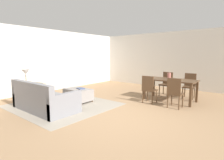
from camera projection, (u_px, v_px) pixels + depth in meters
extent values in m
plane|color=#9E7A56|center=(119.00, 117.00, 4.68)|extent=(10.80, 10.80, 0.00)
cube|color=silver|center=(184.00, 60.00, 8.34)|extent=(9.00, 0.12, 2.70)
cube|color=silver|center=(42.00, 61.00, 7.70)|extent=(0.12, 11.00, 2.70)
cube|color=gray|center=(63.00, 105.00, 5.77)|extent=(3.00, 2.80, 0.01)
cube|color=gray|center=(46.00, 102.00, 5.27)|extent=(2.06, 0.99, 0.42)
cube|color=gray|center=(31.00, 90.00, 4.89)|extent=(2.06, 0.16, 0.44)
cube|color=gray|center=(29.00, 95.00, 5.85)|extent=(0.14, 0.99, 0.62)
cube|color=gray|center=(65.00, 105.00, 4.65)|extent=(0.14, 0.99, 0.62)
cube|color=beige|center=(31.00, 88.00, 5.43)|extent=(0.38, 0.12, 0.38)
cube|color=tan|center=(40.00, 89.00, 5.11)|extent=(0.41, 0.14, 0.40)
cube|color=tan|center=(50.00, 93.00, 4.75)|extent=(0.32, 0.09, 0.33)
cube|color=gray|center=(78.00, 94.00, 6.21)|extent=(0.97, 0.58, 0.38)
cylinder|color=#513823|center=(76.00, 97.00, 6.69)|extent=(0.05, 0.05, 0.06)
cylinder|color=#513823|center=(92.00, 101.00, 6.15)|extent=(0.05, 0.05, 0.06)
cylinder|color=#513823|center=(65.00, 100.00, 6.33)|extent=(0.05, 0.05, 0.06)
cylinder|color=#513823|center=(81.00, 104.00, 5.78)|extent=(0.05, 0.05, 0.06)
cube|color=brown|center=(26.00, 85.00, 6.12)|extent=(0.40, 0.40, 0.03)
cylinder|color=brown|center=(29.00, 92.00, 6.40)|extent=(0.04, 0.04, 0.56)
cylinder|color=brown|center=(34.00, 93.00, 6.19)|extent=(0.04, 0.04, 0.56)
cylinder|color=brown|center=(20.00, 94.00, 6.14)|extent=(0.04, 0.04, 0.56)
cylinder|color=brown|center=(24.00, 95.00, 5.93)|extent=(0.04, 0.04, 0.56)
cylinder|color=brown|center=(26.00, 84.00, 6.12)|extent=(0.16, 0.16, 0.02)
cylinder|color=brown|center=(26.00, 79.00, 6.09)|extent=(0.02, 0.02, 0.32)
cone|color=silver|center=(26.00, 72.00, 6.06)|extent=(0.26, 0.26, 0.18)
cube|color=#513823|center=(170.00, 80.00, 6.22)|extent=(1.71, 0.85, 0.04)
cube|color=#513823|center=(154.00, 87.00, 7.05)|extent=(0.07, 0.07, 0.72)
cube|color=#513823|center=(197.00, 92.00, 6.06)|extent=(0.07, 0.07, 0.72)
cube|color=#513823|center=(144.00, 89.00, 6.49)|extent=(0.07, 0.07, 0.72)
cube|color=#513823|center=(191.00, 96.00, 5.49)|extent=(0.07, 0.07, 0.72)
cube|color=#513823|center=(150.00, 90.00, 5.98)|extent=(0.41, 0.41, 0.04)
cube|color=#513823|center=(148.00, 83.00, 5.80)|extent=(0.40, 0.05, 0.47)
cylinder|color=#513823|center=(147.00, 95.00, 6.25)|extent=(0.04, 0.04, 0.41)
cylinder|color=#513823|center=(157.00, 97.00, 6.04)|extent=(0.04, 0.04, 0.41)
cylinder|color=#513823|center=(143.00, 97.00, 5.98)|extent=(0.04, 0.04, 0.41)
cylinder|color=#513823|center=(152.00, 98.00, 5.78)|extent=(0.04, 0.04, 0.41)
cube|color=#513823|center=(176.00, 94.00, 5.43)|extent=(0.41, 0.41, 0.04)
cube|color=#513823|center=(174.00, 86.00, 5.25)|extent=(0.40, 0.05, 0.47)
cylinder|color=#513823|center=(172.00, 99.00, 5.69)|extent=(0.04, 0.04, 0.41)
cylinder|color=#513823|center=(183.00, 101.00, 5.49)|extent=(0.04, 0.04, 0.41)
cylinder|color=#513823|center=(168.00, 101.00, 5.43)|extent=(0.04, 0.04, 0.41)
cylinder|color=#513823|center=(179.00, 103.00, 5.22)|extent=(0.04, 0.04, 0.41)
cube|color=#513823|center=(166.00, 85.00, 7.07)|extent=(0.42, 0.42, 0.04)
cube|color=#513823|center=(168.00, 78.00, 7.17)|extent=(0.40, 0.06, 0.47)
cylinder|color=#513823|center=(167.00, 92.00, 6.86)|extent=(0.04, 0.04, 0.41)
cylinder|color=#513823|center=(159.00, 90.00, 7.09)|extent=(0.04, 0.04, 0.41)
cylinder|color=#513823|center=(171.00, 90.00, 7.11)|extent=(0.04, 0.04, 0.41)
cylinder|color=#513823|center=(163.00, 89.00, 7.34)|extent=(0.04, 0.04, 0.41)
cube|color=#513823|center=(189.00, 87.00, 6.56)|extent=(0.43, 0.43, 0.04)
cube|color=#513823|center=(190.00, 80.00, 6.67)|extent=(0.40, 0.07, 0.47)
cylinder|color=#513823|center=(192.00, 94.00, 6.36)|extent=(0.04, 0.04, 0.41)
cylinder|color=#513823|center=(182.00, 93.00, 6.55)|extent=(0.04, 0.04, 0.41)
cylinder|color=#513823|center=(194.00, 93.00, 6.64)|extent=(0.04, 0.04, 0.41)
cylinder|color=#513823|center=(185.00, 92.00, 6.83)|extent=(0.04, 0.04, 0.41)
cylinder|color=#B26659|center=(169.00, 76.00, 6.23)|extent=(0.12, 0.12, 0.22)
cube|color=#3F4C72|center=(81.00, 88.00, 6.15)|extent=(0.30, 0.26, 0.03)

